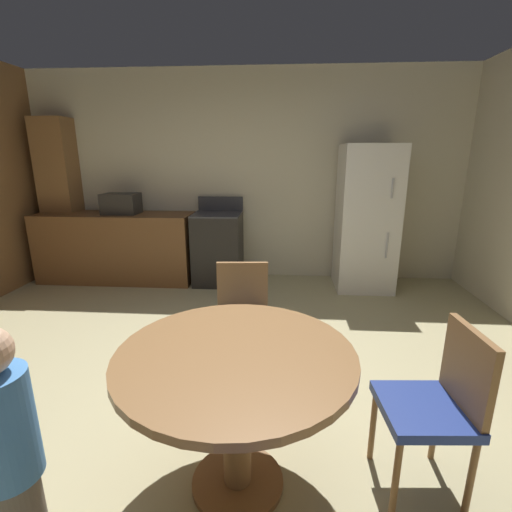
{
  "coord_description": "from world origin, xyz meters",
  "views": [
    {
      "loc": [
        0.5,
        -2.12,
        1.63
      ],
      "look_at": [
        0.29,
        0.82,
        0.82
      ],
      "focal_mm": 25.63,
      "sensor_mm": 36.0,
      "label": 1
    }
  ],
  "objects_px": {
    "chair_north": "(242,315)",
    "person_child": "(8,458)",
    "refrigerator": "(366,219)",
    "microwave": "(121,204)",
    "oven_range": "(218,248)",
    "chair_east": "(438,400)",
    "dining_table": "(236,383)"
  },
  "relations": [
    {
      "from": "chair_north",
      "to": "person_child",
      "type": "height_order",
      "value": "person_child"
    },
    {
      "from": "refrigerator",
      "to": "microwave",
      "type": "bearing_deg",
      "value": 179.07
    },
    {
      "from": "oven_range",
      "to": "chair_north",
      "type": "relative_size",
      "value": 1.26
    },
    {
      "from": "microwave",
      "to": "person_child",
      "type": "relative_size",
      "value": 0.4
    },
    {
      "from": "chair_north",
      "to": "oven_range",
      "type": "bearing_deg",
      "value": -170.04
    },
    {
      "from": "refrigerator",
      "to": "chair_east",
      "type": "bearing_deg",
      "value": -95.19
    },
    {
      "from": "microwave",
      "to": "person_child",
      "type": "distance_m",
      "value": 3.76
    },
    {
      "from": "microwave",
      "to": "dining_table",
      "type": "height_order",
      "value": "microwave"
    },
    {
      "from": "person_child",
      "to": "chair_north",
      "type": "bearing_deg",
      "value": 32.35
    },
    {
      "from": "chair_north",
      "to": "chair_east",
      "type": "bearing_deg",
      "value": 44.72
    },
    {
      "from": "dining_table",
      "to": "person_child",
      "type": "relative_size",
      "value": 1.02
    },
    {
      "from": "refrigerator",
      "to": "person_child",
      "type": "relative_size",
      "value": 1.61
    },
    {
      "from": "chair_east",
      "to": "person_child",
      "type": "relative_size",
      "value": 0.8
    },
    {
      "from": "dining_table",
      "to": "person_child",
      "type": "height_order",
      "value": "person_child"
    },
    {
      "from": "oven_range",
      "to": "microwave",
      "type": "relative_size",
      "value": 2.5
    },
    {
      "from": "refrigerator",
      "to": "microwave",
      "type": "xyz_separation_m",
      "value": [
        -3.1,
        0.05,
        0.15
      ]
    },
    {
      "from": "refrigerator",
      "to": "chair_east",
      "type": "height_order",
      "value": "refrigerator"
    },
    {
      "from": "oven_range",
      "to": "chair_east",
      "type": "height_order",
      "value": "oven_range"
    },
    {
      "from": "microwave",
      "to": "chair_east",
      "type": "xyz_separation_m",
      "value": [
        2.83,
        -3.01,
        -0.53
      ]
    },
    {
      "from": "microwave",
      "to": "chair_north",
      "type": "relative_size",
      "value": 0.51
    },
    {
      "from": "refrigerator",
      "to": "chair_north",
      "type": "distance_m",
      "value": 2.48
    },
    {
      "from": "oven_range",
      "to": "microwave",
      "type": "height_order",
      "value": "microwave"
    },
    {
      "from": "oven_range",
      "to": "dining_table",
      "type": "distance_m",
      "value": 3.15
    },
    {
      "from": "refrigerator",
      "to": "chair_north",
      "type": "relative_size",
      "value": 2.02
    },
    {
      "from": "dining_table",
      "to": "chair_east",
      "type": "height_order",
      "value": "chair_east"
    },
    {
      "from": "chair_east",
      "to": "oven_range",
      "type": "bearing_deg",
      "value": -66.2
    },
    {
      "from": "chair_north",
      "to": "chair_east",
      "type": "height_order",
      "value": "same"
    },
    {
      "from": "oven_range",
      "to": "microwave",
      "type": "xyz_separation_m",
      "value": [
        -1.25,
        -0.0,
        0.56
      ]
    },
    {
      "from": "dining_table",
      "to": "chair_east",
      "type": "relative_size",
      "value": 1.28
    },
    {
      "from": "oven_range",
      "to": "person_child",
      "type": "height_order",
      "value": "oven_range"
    },
    {
      "from": "chair_north",
      "to": "chair_east",
      "type": "xyz_separation_m",
      "value": [
        1.04,
        -0.9,
        0.0
      ]
    },
    {
      "from": "refrigerator",
      "to": "microwave",
      "type": "height_order",
      "value": "refrigerator"
    }
  ]
}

